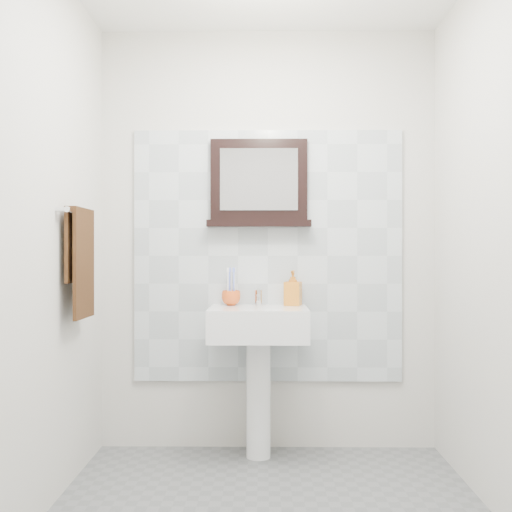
{
  "coord_description": "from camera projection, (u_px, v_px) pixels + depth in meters",
  "views": [
    {
      "loc": [
        -0.02,
        -2.49,
        1.16
      ],
      "look_at": [
        -0.06,
        0.55,
        1.15
      ],
      "focal_mm": 42.0,
      "sensor_mm": 36.0,
      "label": 1
    }
  ],
  "objects": [
    {
      "name": "pedestal_sink",
      "position": [
        258.0,
        340.0,
        3.37
      ],
      "size": [
        0.55,
        0.44,
        0.96
      ],
      "color": "white",
      "rests_on": "ground"
    },
    {
      "name": "toothbrush_cup",
      "position": [
        231.0,
        298.0,
        3.5
      ],
      "size": [
        0.13,
        0.13,
        0.09
      ],
      "primitive_type": "imported",
      "rotation": [
        0.0,
        0.0,
        -0.23
      ],
      "color": "#DD521A",
      "rests_on": "pedestal_sink"
    },
    {
      "name": "right_wall",
      "position": [
        511.0,
        232.0,
        2.48
      ],
      "size": [
        0.01,
        2.2,
        2.5
      ],
      "primitive_type": "cube",
      "color": "silver",
      "rests_on": "ground"
    },
    {
      "name": "hand_towel",
      "position": [
        81.0,
        254.0,
        2.99
      ],
      "size": [
        0.06,
        0.3,
        0.55
      ],
      "color": "#341E0E",
      "rests_on": "towel_bar"
    },
    {
      "name": "left_wall",
      "position": [
        31.0,
        232.0,
        2.5
      ],
      "size": [
        0.01,
        2.2,
        2.5
      ],
      "primitive_type": "cube",
      "color": "silver",
      "rests_on": "ground"
    },
    {
      "name": "framed_mirror",
      "position": [
        259.0,
        186.0,
        3.55
      ],
      "size": [
        0.61,
        0.11,
        0.52
      ],
      "color": "black",
      "rests_on": "back_wall"
    },
    {
      "name": "splashback",
      "position": [
        268.0,
        256.0,
        3.58
      ],
      "size": [
        1.6,
        0.02,
        1.5
      ],
      "primitive_type": "cube",
      "color": "silver",
      "rests_on": "back_wall"
    },
    {
      "name": "towel_bar",
      "position": [
        79.0,
        212.0,
        2.99
      ],
      "size": [
        0.07,
        0.4,
        0.03
      ],
      "color": "silver",
      "rests_on": "left_wall"
    },
    {
      "name": "front_wall",
      "position": [
        274.0,
        215.0,
        1.39
      ],
      "size": [
        2.0,
        0.01,
        2.5
      ],
      "primitive_type": "cube",
      "color": "silver",
      "rests_on": "ground"
    },
    {
      "name": "soap_dispenser",
      "position": [
        293.0,
        288.0,
        3.49
      ],
      "size": [
        0.11,
        0.11,
        0.2
      ],
      "primitive_type": "imported",
      "rotation": [
        0.0,
        0.0,
        -0.25
      ],
      "color": "#CD5318",
      "rests_on": "pedestal_sink"
    },
    {
      "name": "back_wall",
      "position": [
        268.0,
        239.0,
        3.59
      ],
      "size": [
        2.0,
        0.01,
        2.5
      ],
      "primitive_type": "cube",
      "color": "silver",
      "rests_on": "ground"
    },
    {
      "name": "toothbrushes",
      "position": [
        231.0,
        284.0,
        3.5
      ],
      "size": [
        0.05,
        0.04,
        0.21
      ],
      "color": "white",
      "rests_on": "toothbrush_cup"
    }
  ]
}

